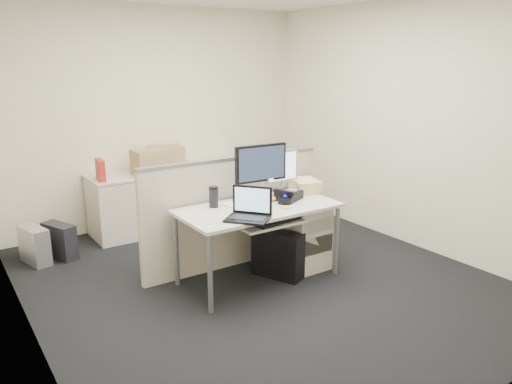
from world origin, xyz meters
TOP-DOWN VIEW (x-y plane):
  - floor at (0.00, 0.00)m, footprint 4.00×4.50m
  - wall_back at (0.00, 2.25)m, footprint 4.00×0.02m
  - wall_front at (0.00, -2.25)m, footprint 4.00×0.02m
  - wall_left at (-2.00, 0.00)m, footprint 0.02×4.50m
  - wall_right at (2.00, 0.00)m, footprint 0.02×4.50m
  - desk at (0.00, 0.00)m, footprint 1.50×0.75m
  - keyboard_tray at (0.00, -0.18)m, footprint 0.62×0.32m
  - drawer_pedestal at (0.55, 0.05)m, footprint 0.40×0.55m
  - cubicle_partition at (0.00, 0.45)m, footprint 2.00×0.06m
  - back_counter at (0.00, 1.93)m, footprint 2.00×0.60m
  - monitor_main at (0.15, 0.18)m, footprint 0.56×0.24m
  - monitor_small at (0.40, 0.18)m, footprint 0.38×0.20m
  - laptop at (-0.30, -0.28)m, footprint 0.43×0.45m
  - trackball at (0.27, -0.05)m, footprint 0.18×0.18m
  - desk_phone at (0.39, 0.04)m, footprint 0.31×0.28m
  - paper_stack at (-0.12, 0.12)m, footprint 0.28×0.33m
  - sticky_pad at (0.18, -0.18)m, footprint 0.10×0.10m
  - travel_mug at (-0.35, 0.22)m, footprint 0.09×0.09m
  - banana at (0.28, 0.10)m, footprint 0.20×0.14m
  - cellphone at (0.10, 0.20)m, footprint 0.08×0.12m
  - manila_folders at (0.72, 0.20)m, footprint 0.34×0.39m
  - keyboard at (0.05, -0.22)m, footprint 0.49×0.23m
  - pc_tower_desk at (0.19, -0.05)m, footprint 0.38×0.53m
  - pc_tower_spare_dark at (-1.45, 1.63)m, footprint 0.30×0.43m
  - pc_tower_spare_silver at (-1.70, 1.63)m, footprint 0.26×0.44m
  - cardboard_box_left at (-0.30, 1.81)m, footprint 0.43×0.32m
  - cardboard_box_right at (0.00, 2.05)m, footprint 0.44×0.36m
  - red_binder at (-0.90, 1.83)m, footprint 0.10×0.28m

SIDE VIEW (x-z plane):
  - floor at x=0.00m, z-range -0.01..0.00m
  - pc_tower_spare_dark at x=-1.45m, z-range 0.00..0.38m
  - pc_tower_spare_silver at x=-1.70m, z-range 0.00..0.39m
  - pc_tower_desk at x=0.19m, z-range 0.00..0.46m
  - drawer_pedestal at x=0.55m, z-range 0.00..0.65m
  - back_counter at x=0.00m, z-range 0.00..0.72m
  - cubicle_partition at x=0.00m, z-range 0.00..1.10m
  - keyboard_tray at x=0.00m, z-range 0.61..0.63m
  - keyboard at x=0.05m, z-range 0.63..0.66m
  - desk at x=0.00m, z-range 0.30..1.03m
  - sticky_pad at x=0.18m, z-range 0.73..0.74m
  - paper_stack at x=-0.12m, z-range 0.73..0.74m
  - cellphone at x=0.10m, z-range 0.73..0.74m
  - banana at x=0.28m, z-range 0.73..0.77m
  - trackball at x=0.27m, z-range 0.73..0.78m
  - desk_phone at x=0.39m, z-range 0.73..0.81m
  - manila_folders at x=0.72m, z-range 0.73..0.85m
  - travel_mug at x=-0.35m, z-range 0.73..0.91m
  - red_binder at x=-0.90m, z-range 0.72..0.98m
  - laptop at x=-0.30m, z-range 0.73..1.00m
  - cardboard_box_right at x=0.00m, z-range 0.72..1.01m
  - cardboard_box_left at x=-0.30m, z-range 0.72..1.03m
  - monitor_small at x=0.40m, z-range 0.73..1.18m
  - monitor_main at x=0.15m, z-range 0.73..1.28m
  - wall_back at x=0.00m, z-range 0.00..2.70m
  - wall_front at x=0.00m, z-range 0.00..2.70m
  - wall_left at x=-2.00m, z-range 0.00..2.70m
  - wall_right at x=2.00m, z-range 0.00..2.70m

